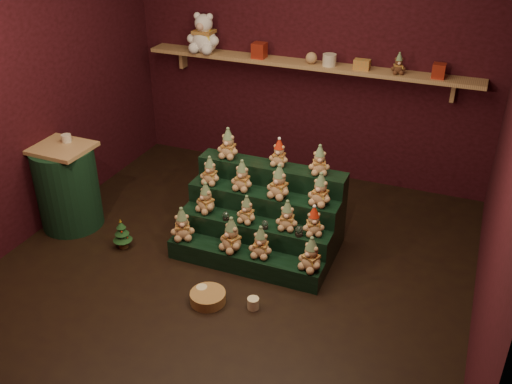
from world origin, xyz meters
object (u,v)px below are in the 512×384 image
at_px(riser_tier_front, 244,260).
at_px(mug_left, 202,291).
at_px(wicker_basket, 208,297).
at_px(snow_globe_a, 226,216).
at_px(snow_globe_b, 265,224).
at_px(side_table, 67,187).
at_px(snow_globe_c, 299,231).
at_px(mug_right, 253,303).
at_px(white_bear, 204,28).
at_px(mini_christmas_tree, 122,234).
at_px(brown_bear, 399,64).

distance_m(riser_tier_front, mug_left, 0.50).
bearing_deg(mug_left, wicker_basket, -31.94).
distance_m(snow_globe_a, snow_globe_b, 0.37).
bearing_deg(side_table, riser_tier_front, -0.01).
bearing_deg(snow_globe_b, snow_globe_a, -180.00).
relative_size(riser_tier_front, side_table, 1.65).
xyz_separation_m(snow_globe_a, snow_globe_c, (0.68, 0.00, 0.01)).
relative_size(snow_globe_b, mug_right, 0.80).
distance_m(side_table, white_bear, 2.25).
distance_m(mini_christmas_tree, wicker_basket, 1.16).
distance_m(side_table, wicker_basket, 1.89).
bearing_deg(mini_christmas_tree, snow_globe_c, 9.57).
distance_m(snow_globe_a, mini_christmas_tree, 1.01).
bearing_deg(snow_globe_a, white_bear, 120.75).
xyz_separation_m(snow_globe_b, brown_bear, (0.72, 1.72, 1.02)).
bearing_deg(wicker_basket, brown_bear, 68.37).
relative_size(snow_globe_a, mini_christmas_tree, 0.26).
xyz_separation_m(snow_globe_a, snow_globe_b, (0.37, 0.00, -0.00)).
bearing_deg(riser_tier_front, mug_left, -110.90).
height_order(side_table, white_bear, white_bear).
relative_size(mini_christmas_tree, mug_left, 3.31).
distance_m(snow_globe_c, brown_bear, 2.04).
height_order(mini_christmas_tree, mug_left, mini_christmas_tree).
relative_size(mug_right, wicker_basket, 0.33).
height_order(side_table, mini_christmas_tree, side_table).
bearing_deg(side_table, white_bear, 73.46).
distance_m(riser_tier_front, wicker_basket, 0.53).
bearing_deg(brown_bear, wicker_basket, -130.99).
relative_size(snow_globe_b, mini_christmas_tree, 0.25).
relative_size(wicker_basket, white_bear, 0.55).
bearing_deg(white_bear, brown_bear, -0.50).
bearing_deg(mug_right, snow_globe_b, 102.95).
bearing_deg(mini_christmas_tree, riser_tier_front, 5.45).
bearing_deg(snow_globe_a, snow_globe_b, 0.00).
height_order(riser_tier_front, mug_right, riser_tier_front).
xyz_separation_m(side_table, mini_christmas_tree, (0.69, -0.16, -0.27)).
xyz_separation_m(mug_right, white_bear, (-1.54, 2.33, 1.54)).
bearing_deg(brown_bear, white_bear, 160.63).
xyz_separation_m(side_table, wicker_basket, (1.76, -0.57, -0.37)).
height_order(snow_globe_a, brown_bear, brown_bear).
distance_m(snow_globe_c, mug_left, 0.95).
distance_m(mini_christmas_tree, brown_bear, 3.12).
bearing_deg(riser_tier_front, mug_right, -59.12).
bearing_deg(mug_right, side_table, 166.81).
distance_m(snow_globe_a, mug_right, 0.87).
relative_size(mug_right, brown_bear, 0.47).
relative_size(side_table, mug_right, 8.93).
bearing_deg(snow_globe_a, mug_right, -50.07).
bearing_deg(side_table, mug_left, -15.56).
xyz_separation_m(riser_tier_front, snow_globe_a, (-0.24, 0.16, 0.31)).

